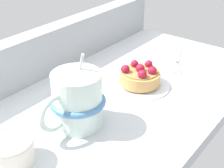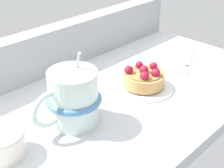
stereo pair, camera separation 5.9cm
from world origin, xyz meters
TOP-DOWN VIEW (x-y plane):
  - ground_plane at (0.00, 0.00)cm, footprint 75.31×40.70cm
  - window_rail_back at (0.00, 18.22)cm, footprint 73.80×4.25cm
  - dessert_plate at (7.26, -2.10)cm, footprint 12.79×12.79cm
  - raspberry_tart at (7.24, -2.13)cm, footprint 8.59×8.59cm
  - coffee_mug at (-10.61, -1.13)cm, footprint 13.17×9.62cm
  - dessert_fork at (23.71, -2.49)cm, footprint 14.69×7.56cm
  - sugar_bowl at (-23.42, 0.20)cm, footprint 7.05×7.05cm

SIDE VIEW (x-z plane):
  - ground_plane at x=0.00cm, z-range -2.65..0.00cm
  - dessert_fork at x=23.71cm, z-range 0.00..0.60cm
  - dessert_plate at x=7.26cm, z-range -0.02..0.73cm
  - sugar_bowl at x=-23.42cm, z-range 0.14..4.34cm
  - raspberry_tart at x=7.24cm, z-range 0.25..4.60cm
  - coffee_mug at x=-10.61cm, z-range -1.57..11.31cm
  - window_rail_back at x=0.00cm, z-range 0.00..9.98cm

